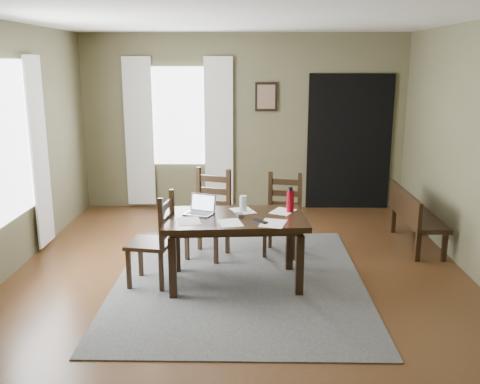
{
  "coord_description": "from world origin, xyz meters",
  "views": [
    {
      "loc": [
        0.11,
        -5.31,
        2.27
      ],
      "look_at": [
        0.0,
        0.3,
        0.9
      ],
      "focal_mm": 40.0,
      "sensor_mm": 36.0,
      "label": 1
    }
  ],
  "objects_px": {
    "chair_back_right": "(283,215)",
    "chair_back_left": "(209,215)",
    "chair_end": "(155,241)",
    "laptop": "(201,209)",
    "water_bottle": "(290,201)",
    "bench": "(413,213)",
    "dining_table": "(235,225)"
  },
  "relations": [
    {
      "from": "chair_back_right",
      "to": "chair_back_left",
      "type": "bearing_deg",
      "value": -160.23
    },
    {
      "from": "chair_end",
      "to": "laptop",
      "type": "bearing_deg",
      "value": 117.93
    },
    {
      "from": "chair_back_left",
      "to": "chair_back_right",
      "type": "relative_size",
      "value": 1.07
    },
    {
      "from": "laptop",
      "to": "water_bottle",
      "type": "xyz_separation_m",
      "value": [
        0.93,
        0.07,
        0.07
      ]
    },
    {
      "from": "chair_back_left",
      "to": "bench",
      "type": "relative_size",
      "value": 0.82
    },
    {
      "from": "chair_back_right",
      "to": "water_bottle",
      "type": "distance_m",
      "value": 0.84
    },
    {
      "from": "chair_end",
      "to": "chair_back_right",
      "type": "height_order",
      "value": "chair_end"
    },
    {
      "from": "dining_table",
      "to": "chair_end",
      "type": "bearing_deg",
      "value": 179.35
    },
    {
      "from": "chair_end",
      "to": "water_bottle",
      "type": "distance_m",
      "value": 1.47
    },
    {
      "from": "dining_table",
      "to": "chair_back_left",
      "type": "height_order",
      "value": "chair_back_left"
    },
    {
      "from": "chair_end",
      "to": "chair_back_left",
      "type": "bearing_deg",
      "value": 159.23
    },
    {
      "from": "chair_end",
      "to": "chair_back_left",
      "type": "xyz_separation_m",
      "value": [
        0.5,
        0.87,
        0.03
      ]
    },
    {
      "from": "dining_table",
      "to": "laptop",
      "type": "distance_m",
      "value": 0.4
    },
    {
      "from": "chair_back_left",
      "to": "water_bottle",
      "type": "distance_m",
      "value": 1.16
    },
    {
      "from": "laptop",
      "to": "chair_end",
      "type": "bearing_deg",
      "value": -139.16
    },
    {
      "from": "bench",
      "to": "water_bottle",
      "type": "bearing_deg",
      "value": 122.77
    },
    {
      "from": "chair_back_right",
      "to": "laptop",
      "type": "height_order",
      "value": "chair_back_right"
    },
    {
      "from": "chair_back_left",
      "to": "laptop",
      "type": "relative_size",
      "value": 2.94
    },
    {
      "from": "dining_table",
      "to": "chair_back_right",
      "type": "bearing_deg",
      "value": 54.76
    },
    {
      "from": "bench",
      "to": "chair_end",
      "type": "bearing_deg",
      "value": 112.83
    },
    {
      "from": "dining_table",
      "to": "chair_back_left",
      "type": "distance_m",
      "value": 0.89
    },
    {
      "from": "chair_end",
      "to": "chair_back_right",
      "type": "relative_size",
      "value": 1.01
    },
    {
      "from": "bench",
      "to": "chair_back_left",
      "type": "bearing_deg",
      "value": 99.07
    },
    {
      "from": "dining_table",
      "to": "bench",
      "type": "height_order",
      "value": "dining_table"
    },
    {
      "from": "laptop",
      "to": "dining_table",
      "type": "bearing_deg",
      "value": 5.15
    },
    {
      "from": "dining_table",
      "to": "laptop",
      "type": "relative_size",
      "value": 4.28
    },
    {
      "from": "laptop",
      "to": "water_bottle",
      "type": "relative_size",
      "value": 1.3
    },
    {
      "from": "dining_table",
      "to": "laptop",
      "type": "height_order",
      "value": "laptop"
    },
    {
      "from": "bench",
      "to": "laptop",
      "type": "distance_m",
      "value": 2.81
    },
    {
      "from": "chair_back_left",
      "to": "water_bottle",
      "type": "height_order",
      "value": "chair_back_left"
    },
    {
      "from": "chair_end",
      "to": "bench",
      "type": "xyz_separation_m",
      "value": [
        3.03,
        1.27,
        -0.05
      ]
    },
    {
      "from": "chair_end",
      "to": "chair_back_right",
      "type": "distance_m",
      "value": 1.68
    }
  ]
}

